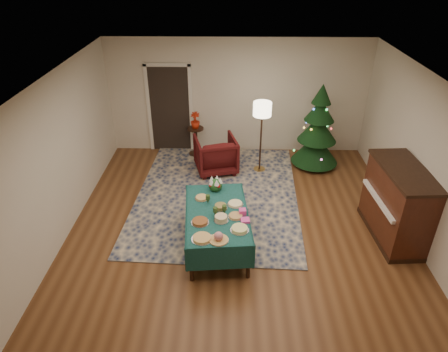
{
  "coord_description": "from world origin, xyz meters",
  "views": [
    {
      "loc": [
        -0.15,
        -5.45,
        4.42
      ],
      "look_at": [
        -0.27,
        0.68,
        0.86
      ],
      "focal_mm": 32.0,
      "sensor_mm": 36.0,
      "label": 1
    }
  ],
  "objects_px": {
    "buffet_table": "(217,219)",
    "gift_box": "(243,212)",
    "side_table": "(196,142)",
    "armchair": "(216,153)",
    "piano": "(397,204)",
    "floor_lamp": "(262,113)",
    "potted_plant": "(195,124)",
    "christmas_tree": "(318,130)"
  },
  "relations": [
    {
      "from": "side_table",
      "to": "piano",
      "type": "distance_m",
      "value": 4.75
    },
    {
      "from": "gift_box",
      "to": "armchair",
      "type": "relative_size",
      "value": 0.12
    },
    {
      "from": "side_table",
      "to": "armchair",
      "type": "bearing_deg",
      "value": -57.39
    },
    {
      "from": "side_table",
      "to": "potted_plant",
      "type": "xyz_separation_m",
      "value": [
        0.0,
        0.0,
        0.46
      ]
    },
    {
      "from": "potted_plant",
      "to": "piano",
      "type": "xyz_separation_m",
      "value": [
        3.65,
        -3.03,
        -0.16
      ]
    },
    {
      "from": "floor_lamp",
      "to": "gift_box",
      "type": "bearing_deg",
      "value": -99.58
    },
    {
      "from": "buffet_table",
      "to": "gift_box",
      "type": "distance_m",
      "value": 0.45
    },
    {
      "from": "side_table",
      "to": "floor_lamp",
      "type": "bearing_deg",
      "value": -26.52
    },
    {
      "from": "potted_plant",
      "to": "piano",
      "type": "relative_size",
      "value": 0.25
    },
    {
      "from": "christmas_tree",
      "to": "gift_box",
      "type": "bearing_deg",
      "value": -120.26
    },
    {
      "from": "gift_box",
      "to": "armchair",
      "type": "xyz_separation_m",
      "value": [
        -0.53,
        2.64,
        -0.28
      ]
    },
    {
      "from": "floor_lamp",
      "to": "christmas_tree",
      "type": "distance_m",
      "value": 1.39
    },
    {
      "from": "gift_box",
      "to": "potted_plant",
      "type": "height_order",
      "value": "potted_plant"
    },
    {
      "from": "side_table",
      "to": "potted_plant",
      "type": "bearing_deg",
      "value": 0.0
    },
    {
      "from": "side_table",
      "to": "buffet_table",
      "type": "bearing_deg",
      "value": -79.59
    },
    {
      "from": "floor_lamp",
      "to": "side_table",
      "type": "height_order",
      "value": "floor_lamp"
    },
    {
      "from": "gift_box",
      "to": "potted_plant",
      "type": "xyz_separation_m",
      "value": [
        -1.04,
        3.42,
        0.07
      ]
    },
    {
      "from": "floor_lamp",
      "to": "side_table",
      "type": "bearing_deg",
      "value": 153.48
    },
    {
      "from": "buffet_table",
      "to": "gift_box",
      "type": "relative_size",
      "value": 16.85
    },
    {
      "from": "buffet_table",
      "to": "potted_plant",
      "type": "relative_size",
      "value": 4.71
    },
    {
      "from": "floor_lamp",
      "to": "christmas_tree",
      "type": "relative_size",
      "value": 0.83
    },
    {
      "from": "christmas_tree",
      "to": "buffet_table",
      "type": "bearing_deg",
      "value": -126.31
    },
    {
      "from": "buffet_table",
      "to": "floor_lamp",
      "type": "xyz_separation_m",
      "value": [
        0.87,
        2.64,
        0.81
      ]
    },
    {
      "from": "armchair",
      "to": "potted_plant",
      "type": "distance_m",
      "value": 1.0
    },
    {
      "from": "armchair",
      "to": "side_table",
      "type": "bearing_deg",
      "value": -71.68
    },
    {
      "from": "armchair",
      "to": "piano",
      "type": "xyz_separation_m",
      "value": [
        3.14,
        -2.25,
        0.2
      ]
    },
    {
      "from": "gift_box",
      "to": "piano",
      "type": "distance_m",
      "value": 2.64
    },
    {
      "from": "piano",
      "to": "armchair",
      "type": "bearing_deg",
      "value": 144.43
    },
    {
      "from": "armchair",
      "to": "side_table",
      "type": "distance_m",
      "value": 0.94
    },
    {
      "from": "potted_plant",
      "to": "floor_lamp",
      "type": "bearing_deg",
      "value": -26.52
    },
    {
      "from": "gift_box",
      "to": "buffet_table",
      "type": "bearing_deg",
      "value": 173.94
    },
    {
      "from": "potted_plant",
      "to": "christmas_tree",
      "type": "xyz_separation_m",
      "value": [
        2.76,
        -0.47,
        0.06
      ]
    },
    {
      "from": "floor_lamp",
      "to": "side_table",
      "type": "distance_m",
      "value": 1.95
    },
    {
      "from": "gift_box",
      "to": "christmas_tree",
      "type": "distance_m",
      "value": 3.42
    },
    {
      "from": "gift_box",
      "to": "potted_plant",
      "type": "bearing_deg",
      "value": 106.83
    },
    {
      "from": "armchair",
      "to": "piano",
      "type": "bearing_deg",
      "value": 130.14
    },
    {
      "from": "buffet_table",
      "to": "side_table",
      "type": "height_order",
      "value": "side_table"
    },
    {
      "from": "buffet_table",
      "to": "armchair",
      "type": "relative_size",
      "value": 2.07
    },
    {
      "from": "floor_lamp",
      "to": "potted_plant",
      "type": "bearing_deg",
      "value": 153.48
    },
    {
      "from": "buffet_table",
      "to": "piano",
      "type": "xyz_separation_m",
      "value": [
        3.03,
        0.34,
        0.1
      ]
    },
    {
      "from": "side_table",
      "to": "christmas_tree",
      "type": "distance_m",
      "value": 2.85
    },
    {
      "from": "side_table",
      "to": "gift_box",
      "type": "bearing_deg",
      "value": -73.17
    }
  ]
}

